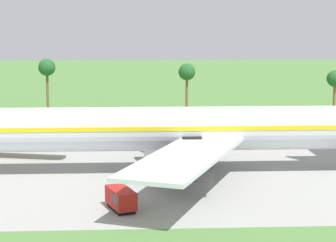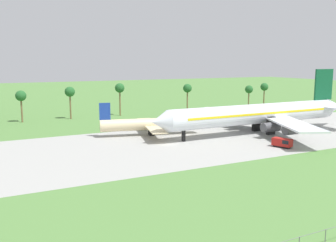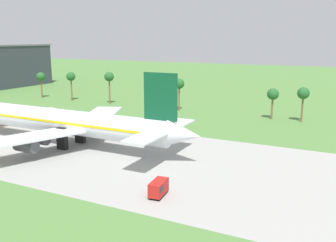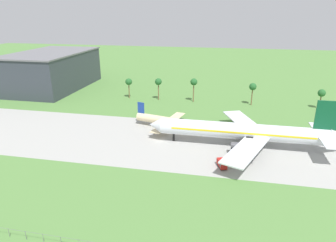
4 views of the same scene
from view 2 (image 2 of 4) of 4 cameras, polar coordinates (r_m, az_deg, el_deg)
ground_plane at (r=94.31m, az=0.06°, el=-3.51°), size 600.00×600.00×0.00m
taxiway_strip at (r=94.30m, az=0.06°, el=-3.51°), size 320.00×44.00×0.02m
jet_airliner at (r=110.68m, az=13.93°, el=1.07°), size 67.99×51.33×18.16m
regional_aircraft at (r=104.89m, az=-2.66°, el=-0.49°), size 28.30×25.70×9.46m
baggage_tug at (r=94.37m, az=17.10°, el=-3.17°), size 3.46×5.04×2.21m
palm_tree_row at (r=149.84m, az=-0.91°, el=4.69°), size 109.03×3.60×12.36m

